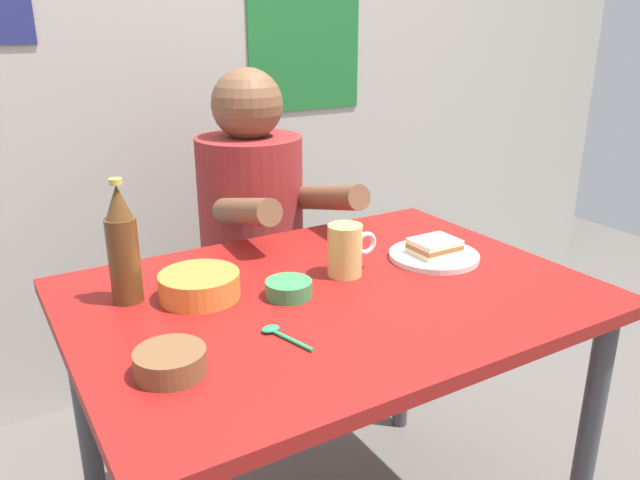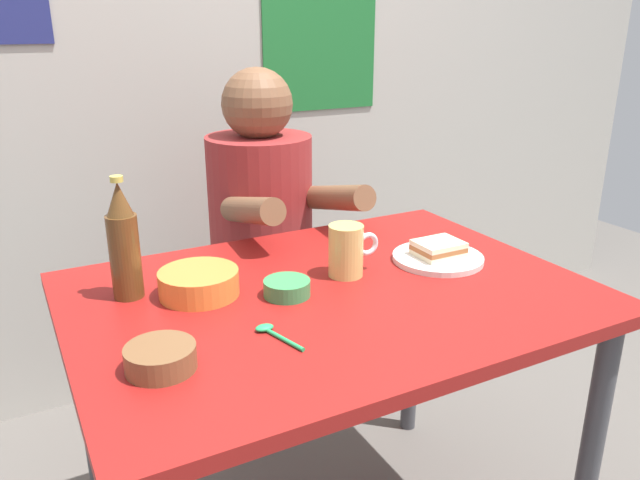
# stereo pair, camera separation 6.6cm
# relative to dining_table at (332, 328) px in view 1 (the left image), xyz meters

# --- Properties ---
(wall_back) EXTENTS (4.40, 0.09, 2.60)m
(wall_back) POSITION_rel_dining_table_xyz_m (0.00, 1.05, 0.65)
(wall_back) COLOR #ADA89E
(wall_back) RESTS_ON ground
(dining_table) EXTENTS (1.10, 0.80, 0.74)m
(dining_table) POSITION_rel_dining_table_xyz_m (0.00, 0.00, 0.00)
(dining_table) COLOR maroon
(dining_table) RESTS_ON ground
(stool) EXTENTS (0.34, 0.34, 0.45)m
(stool) POSITION_rel_dining_table_xyz_m (0.10, 0.63, -0.30)
(stool) COLOR #4C4C51
(stool) RESTS_ON ground
(person_seated) EXTENTS (0.33, 0.56, 0.72)m
(person_seated) POSITION_rel_dining_table_xyz_m (0.10, 0.62, 0.12)
(person_seated) COLOR maroon
(person_seated) RESTS_ON stool
(plate_orange) EXTENTS (0.22, 0.22, 0.01)m
(plate_orange) POSITION_rel_dining_table_xyz_m (0.32, 0.03, 0.10)
(plate_orange) COLOR silver
(plate_orange) RESTS_ON dining_table
(sandwich) EXTENTS (0.11, 0.09, 0.04)m
(sandwich) POSITION_rel_dining_table_xyz_m (0.32, 0.03, 0.13)
(sandwich) COLOR beige
(sandwich) RESTS_ON plate_orange
(beer_mug) EXTENTS (0.13, 0.08, 0.12)m
(beer_mug) POSITION_rel_dining_table_xyz_m (0.07, 0.06, 0.15)
(beer_mug) COLOR #D1BC66
(beer_mug) RESTS_ON dining_table
(beer_bottle) EXTENTS (0.06, 0.06, 0.26)m
(beer_bottle) POSITION_rel_dining_table_xyz_m (-0.39, 0.17, 0.21)
(beer_bottle) COLOR #593819
(beer_bottle) RESTS_ON dining_table
(condiment_bowl_brown) EXTENTS (0.12, 0.12, 0.04)m
(condiment_bowl_brown) POSITION_rel_dining_table_xyz_m (-0.41, -0.15, 0.12)
(condiment_bowl_brown) COLOR brown
(condiment_bowl_brown) RESTS_ON dining_table
(soup_bowl_orange) EXTENTS (0.17, 0.17, 0.05)m
(soup_bowl_orange) POSITION_rel_dining_table_xyz_m (-0.26, 0.11, 0.12)
(soup_bowl_orange) COLOR orange
(soup_bowl_orange) RESTS_ON dining_table
(dip_bowl_green) EXTENTS (0.10, 0.10, 0.03)m
(dip_bowl_green) POSITION_rel_dining_table_xyz_m (-0.10, 0.02, 0.11)
(dip_bowl_green) COLOR #388C4C
(dip_bowl_green) RESTS_ON dining_table
(spoon) EXTENTS (0.05, 0.12, 0.01)m
(spoon) POSITION_rel_dining_table_xyz_m (-0.20, -0.13, 0.10)
(spoon) COLOR #26A559
(spoon) RESTS_ON dining_table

